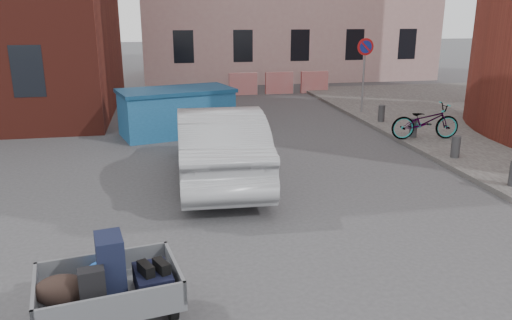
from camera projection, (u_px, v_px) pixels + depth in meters
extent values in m
plane|color=#38383A|center=(243.00, 238.00, 8.38)|extent=(120.00, 120.00, 0.00)
cylinder|color=gray|center=(363.00, 76.00, 18.01)|extent=(0.07, 0.07, 2.60)
cylinder|color=red|center=(366.00, 47.00, 17.69)|extent=(0.60, 0.03, 0.60)
cylinder|color=navy|center=(366.00, 47.00, 17.67)|extent=(0.44, 0.03, 0.44)
cylinder|color=#3A3A3D|center=(456.00, 147.00, 12.56)|extent=(0.22, 0.22, 0.55)
cylinder|color=#3A3A3D|center=(413.00, 128.00, 14.63)|extent=(0.22, 0.22, 0.55)
cylinder|color=#3A3A3D|center=(381.00, 113.00, 16.70)|extent=(0.22, 0.22, 0.55)
cube|color=red|center=(243.00, 84.00, 22.82)|extent=(1.30, 0.18, 1.00)
cube|color=red|center=(279.00, 83.00, 23.12)|extent=(1.30, 0.18, 1.00)
cube|color=red|center=(315.00, 82.00, 23.43)|extent=(1.30, 0.18, 1.00)
cylinder|color=black|center=(171.00, 302.00, 6.14)|extent=(0.18, 0.45, 0.44)
cube|color=slate|center=(109.00, 297.00, 5.82)|extent=(1.77, 1.37, 0.08)
cube|color=slate|center=(35.00, 296.00, 5.50)|extent=(0.24, 1.09, 0.28)
cube|color=slate|center=(175.00, 271.00, 6.04)|extent=(0.24, 1.09, 0.28)
cube|color=slate|center=(104.00, 262.00, 6.24)|extent=(1.58, 0.32, 0.28)
cube|color=slate|center=(113.00, 307.00, 5.29)|extent=(1.58, 0.32, 0.28)
cube|color=slate|center=(103.00, 266.00, 6.64)|extent=(0.20, 0.70, 0.06)
cube|color=#151A33|center=(111.00, 264.00, 5.77)|extent=(0.38, 0.50, 0.70)
cube|color=black|center=(153.00, 280.00, 5.85)|extent=(0.50, 0.66, 0.25)
ellipsoid|color=black|center=(62.00, 290.00, 5.54)|extent=(0.65, 0.46, 0.36)
cube|color=black|center=(93.00, 289.00, 5.45)|extent=(0.31, 0.23, 0.48)
ellipsoid|color=blue|center=(101.00, 271.00, 6.07)|extent=(0.41, 0.36, 0.24)
cube|color=black|center=(146.00, 269.00, 5.73)|extent=(0.21, 0.29, 0.13)
cube|color=black|center=(161.00, 266.00, 5.79)|extent=(0.21, 0.29, 0.13)
cube|color=#1F5D93|center=(177.00, 114.00, 15.34)|extent=(3.59, 2.42, 1.31)
cube|color=navy|center=(176.00, 91.00, 15.13)|extent=(3.72, 2.56, 0.11)
imported|color=#9A9CA1|center=(219.00, 144.00, 11.08)|extent=(1.94, 5.15, 1.68)
imported|color=black|center=(425.00, 121.00, 14.33)|extent=(2.04, 0.88, 1.04)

